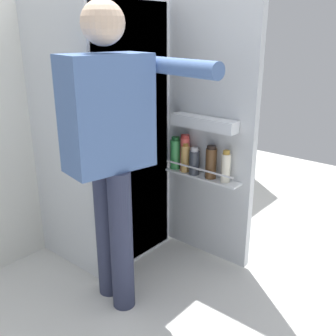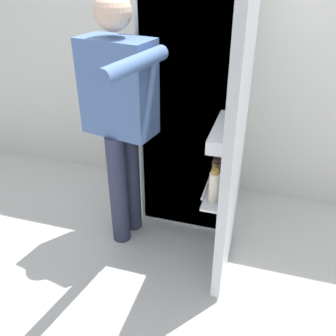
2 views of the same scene
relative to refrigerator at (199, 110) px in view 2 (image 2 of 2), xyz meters
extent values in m
plane|color=silver|center=(-0.03, -0.50, -0.81)|extent=(5.54, 5.54, 0.00)
cube|color=silver|center=(-0.03, 0.40, 0.51)|extent=(4.40, 0.10, 2.63)
cube|color=silver|center=(-0.03, 0.05, 0.00)|extent=(0.63, 0.60, 1.61)
cube|color=white|center=(-0.03, -0.24, 0.00)|extent=(0.59, 0.01, 1.57)
cube|color=white|center=(-0.03, -0.20, 0.05)|extent=(0.55, 0.09, 0.01)
cube|color=silver|center=(0.31, -0.55, 0.01)|extent=(0.05, 0.61, 1.58)
cube|color=white|center=(0.24, -0.55, -0.23)|extent=(0.10, 0.51, 0.01)
cylinder|color=silver|center=(0.20, -0.55, -0.16)|extent=(0.01, 0.49, 0.01)
cube|color=white|center=(0.24, -0.55, 0.11)|extent=(0.09, 0.43, 0.07)
cylinder|color=#333842|center=(0.23, -0.50, -0.15)|extent=(0.06, 0.06, 0.15)
cylinder|color=silver|center=(0.23, -0.50, -0.06)|extent=(0.05, 0.05, 0.02)
cylinder|color=#EDE5CC|center=(0.24, -0.71, -0.13)|extent=(0.06, 0.06, 0.17)
cylinder|color=#B78933|center=(0.24, -0.71, -0.04)|extent=(0.04, 0.04, 0.02)
cylinder|color=#DB4C47|center=(0.25, -0.41, -0.11)|extent=(0.06, 0.06, 0.21)
cylinder|color=#B22D28|center=(0.25, -0.41, 0.01)|extent=(0.05, 0.05, 0.02)
cylinder|color=brown|center=(0.24, -0.61, -0.13)|extent=(0.07, 0.07, 0.18)
cylinder|color=black|center=(0.24, -0.61, -0.03)|extent=(0.06, 0.06, 0.02)
cylinder|color=tan|center=(0.24, -0.42, -0.14)|extent=(0.06, 0.06, 0.17)
cylinder|color=#996623|center=(0.24, -0.42, -0.04)|extent=(0.04, 0.04, 0.02)
cylinder|color=green|center=(0.24, -0.34, -0.12)|extent=(0.07, 0.07, 0.19)
cylinder|color=#195B28|center=(0.24, -0.34, -0.02)|extent=(0.05, 0.05, 0.02)
cylinder|color=#2D334C|center=(-0.38, -0.35, -0.42)|extent=(0.12, 0.12, 0.78)
cylinder|color=#2D334C|center=(-0.41, -0.50, -0.42)|extent=(0.12, 0.12, 0.78)
cube|color=#4C6BA3|center=(-0.39, -0.43, 0.25)|extent=(0.46, 0.30, 0.55)
sphere|color=beige|center=(-0.39, -0.43, 0.66)|extent=(0.20, 0.20, 0.20)
cylinder|color=#4C6BA3|center=(-0.35, -0.22, 0.23)|extent=(0.08, 0.08, 0.52)
cylinder|color=#4C6BA3|center=(-0.18, -0.68, 0.47)|extent=(0.18, 0.53, 0.08)
camera|label=1|loc=(-1.62, -1.83, 0.63)|focal=41.58mm
camera|label=2|loc=(0.48, -2.34, 0.92)|focal=39.79mm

